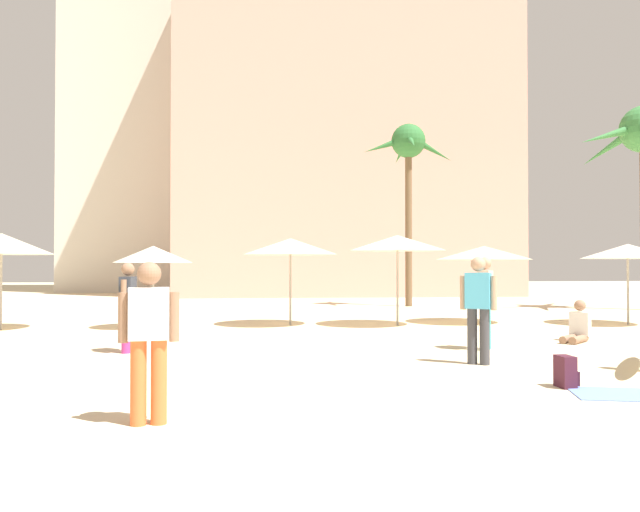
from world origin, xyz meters
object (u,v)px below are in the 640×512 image
at_px(cafe_umbrella_1, 484,253).
at_px(person_far_right, 478,305).
at_px(cafe_umbrella_3, 153,254).
at_px(person_mid_center, 485,299).
at_px(cafe_umbrella_2, 1,244).
at_px(cafe_umbrella_5, 397,243).
at_px(backpack, 566,372).
at_px(person_mid_left, 128,303).
at_px(person_mid_right, 578,327).
at_px(cafe_umbrella_0, 290,247).
at_px(person_near_right, 149,335).
at_px(palm_tree_left, 408,153).
at_px(cafe_umbrella_4, 628,251).

relative_size(cafe_umbrella_1, person_far_right, 1.51).
distance_m(cafe_umbrella_1, cafe_umbrella_3, 9.08).
bearing_deg(person_mid_center, cafe_umbrella_2, -170.77).
xyz_separation_m(cafe_umbrella_1, cafe_umbrella_5, (-2.59, -0.49, 0.25)).
xyz_separation_m(backpack, person_mid_left, (-6.47, 4.01, 0.71)).
bearing_deg(backpack, cafe_umbrella_3, 125.73).
bearing_deg(person_mid_right, cafe_umbrella_5, -96.87).
bearing_deg(person_mid_right, person_mid_center, -20.38).
bearing_deg(cafe_umbrella_3, cafe_umbrella_0, 7.71).
bearing_deg(person_near_right, person_mid_center, 125.35).
bearing_deg(cafe_umbrella_1, person_mid_right, -84.64).
height_order(palm_tree_left, cafe_umbrella_5, palm_tree_left).
height_order(cafe_umbrella_2, cafe_umbrella_5, cafe_umbrella_5).
bearing_deg(cafe_umbrella_0, cafe_umbrella_5, -7.56).
relative_size(cafe_umbrella_0, person_near_right, 1.56).
height_order(cafe_umbrella_4, backpack, cafe_umbrella_4).
bearing_deg(person_mid_center, cafe_umbrella_0, 156.07).
height_order(palm_tree_left, cafe_umbrella_0, palm_tree_left).
relative_size(cafe_umbrella_1, person_mid_right, 2.94).
bearing_deg(cafe_umbrella_4, cafe_umbrella_3, 178.96).
bearing_deg(person_far_right, cafe_umbrella_2, 87.67).
bearing_deg(person_near_right, cafe_umbrella_2, -160.28).
height_order(palm_tree_left, cafe_umbrella_3, palm_tree_left).
bearing_deg(person_far_right, cafe_umbrella_1, 10.03).
bearing_deg(backpack, cafe_umbrella_1, 73.90).
height_order(cafe_umbrella_2, backpack, cafe_umbrella_2).
height_order(cafe_umbrella_0, person_mid_left, cafe_umbrella_0).
bearing_deg(cafe_umbrella_5, backpack, -87.91).
distance_m(cafe_umbrella_5, person_mid_right, 5.33).
xyz_separation_m(cafe_umbrella_4, person_near_right, (-11.20, -9.90, -1.12)).
height_order(cafe_umbrella_1, backpack, cafe_umbrella_1).
xyz_separation_m(person_near_right, person_mid_left, (-1.33, 5.47, 0.01)).
distance_m(cafe_umbrella_2, cafe_umbrella_3, 3.75).
bearing_deg(person_mid_center, cafe_umbrella_5, 130.10).
bearing_deg(cafe_umbrella_5, cafe_umbrella_1, 10.79).
distance_m(palm_tree_left, person_mid_center, 14.19).
bearing_deg(cafe_umbrella_2, person_mid_center, -24.01).
bearing_deg(person_mid_left, cafe_umbrella_4, -155.49).
bearing_deg(cafe_umbrella_3, person_mid_right, -22.15).
bearing_deg(person_near_right, person_far_right, 118.16).
height_order(person_far_right, person_mid_left, person_far_right).
bearing_deg(palm_tree_left, backpack, -96.51).
distance_m(backpack, person_mid_left, 7.65).
relative_size(palm_tree_left, cafe_umbrella_0, 2.87).
bearing_deg(cafe_umbrella_1, cafe_umbrella_4, -12.38).
relative_size(cafe_umbrella_2, cafe_umbrella_3, 1.18).
relative_size(cafe_umbrella_5, person_near_right, 1.56).
xyz_separation_m(cafe_umbrella_4, backpack, (-6.05, -8.44, -1.81)).
relative_size(cafe_umbrella_5, person_mid_right, 2.85).
height_order(palm_tree_left, cafe_umbrella_4, palm_tree_left).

